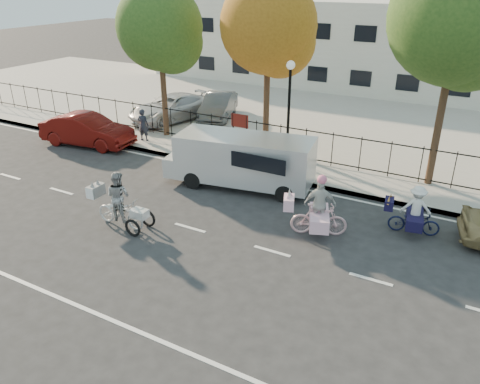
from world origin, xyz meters
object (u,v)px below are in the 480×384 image
Objects in this scene: pedestrian at (143,125)px; lot_car_c at (218,106)px; red_sedan at (87,130)px; lot_car_b at (171,108)px; zebra_trike at (120,206)px; bull_bike at (414,215)px; unicorn_bike at (318,213)px; white_van at (242,159)px; lot_car_a at (177,108)px; lamppost at (289,94)px.

pedestrian reaches higher than lot_car_c.
lot_car_c is (3.36, 6.76, 0.08)m from red_sedan.
lot_car_b is (-0.93, 3.54, -0.09)m from pedestrian.
zebra_trike is 9.53m from bull_bike.
pedestrian is at bearing -62.87° from red_sedan.
zebra_trike is 0.45× the size of lot_car_b.
pedestrian is 0.31× the size of lot_car_b.
unicorn_bike reaches higher than red_sedan.
bull_bike is 0.44× the size of lot_car_c.
lot_car_b is at bearing -21.84° from red_sedan.
lot_car_a is at bearing 132.08° from white_van.
bull_bike is 15.58m from red_sedan.
lot_car_b is (-7.63, 5.72, -0.28)m from white_van.
red_sedan is (-12.86, 2.86, -0.01)m from unicorn_bike.
lot_car_b reaches higher than lot_car_a.
zebra_trike is 12.02m from lot_car_a.
pedestrian reaches higher than lot_car_a.
lamppost is 7.95m from lot_car_c.
pedestrian is at bearing -62.82° from lot_car_a.
lot_car_c is at bearing 55.79° from lot_car_a.
bull_bike is 15.60m from lot_car_b.
white_van is 7.05m from pedestrian.
white_van is (-0.62, -2.95, -1.99)m from lamppost.
lamppost is 2.74× the size of pedestrian.
zebra_trike reaches higher than lot_car_a.
lot_car_b is at bearing 27.23° from zebra_trike.
lot_car_b is at bearing 161.40° from lamppost.
unicorn_bike is 11.51m from pedestrian.
lot_car_b reaches higher than lot_car_c.
zebra_trike is at bearing 105.90° from bull_bike.
unicorn_bike is 3.09m from bull_bike.
lamppost is at bearing 11.42° from unicorn_bike.
zebra_trike is 1.07× the size of unicorn_bike.
zebra_trike is 0.50× the size of lot_car_a.
red_sedan is at bearing -89.40° from lot_car_a.
bull_bike is at bearing 157.98° from pedestrian.
lot_car_b is (-11.57, 7.94, 0.08)m from unicorn_bike.
lamppost is 2.36× the size of bull_bike.
lot_car_c is (1.14, 5.22, -0.10)m from pedestrian.
white_van reaches higher than lot_car_b.
lamppost is at bearing 176.00° from pedestrian.
lamppost reaches higher than bull_bike.
pedestrian is 3.81m from lot_car_a.
zebra_trike is at bearing 114.12° from pedestrian.
pedestrian is at bearing 68.03° from bull_bike.
lot_car_c is at bearing 15.36° from zebra_trike.
bull_bike is 6.65m from white_van.
lot_car_a is (-5.42, 10.73, 0.06)m from zebra_trike.
white_van is 9.48m from lot_car_a.
lamppost is at bearing 49.02° from bull_bike.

